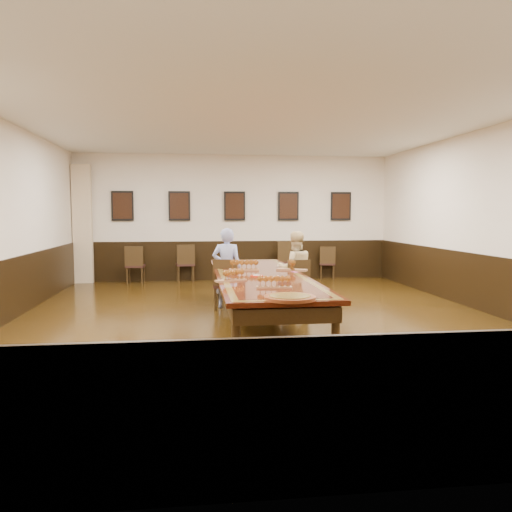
{
  "coord_description": "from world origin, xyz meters",
  "views": [
    {
      "loc": [
        -1.04,
        -7.84,
        1.74
      ],
      "look_at": [
        0.0,
        0.5,
        1.0
      ],
      "focal_mm": 35.0,
      "sensor_mm": 36.0,
      "label": 1
    }
  ],
  "objects": [
    {
      "name": "flight_a",
      "position": [
        -0.2,
        0.51,
        0.84
      ],
      "size": [
        0.53,
        0.24,
        0.19
      ],
      "color": "#8E5E3B",
      "rests_on": "conference_table"
    },
    {
      "name": "red_plate_grp",
      "position": [
        -0.09,
        -0.28,
        0.76
      ],
      "size": [
        0.2,
        0.2,
        0.03
      ],
      "color": "red",
      "rests_on": "conference_table"
    },
    {
      "name": "flight_c",
      "position": [
        -0.51,
        -0.77,
        0.83
      ],
      "size": [
        0.47,
        0.31,
        0.17
      ],
      "color": "#8E5E3B",
      "rests_on": "conference_table"
    },
    {
      "name": "wall_right",
      "position": [
        4.01,
        0.0,
        1.6
      ],
      "size": [
        0.02,
        10.0,
        3.2
      ],
      "primitive_type": "cube",
      "color": "#F3E1CC",
      "rests_on": "floor"
    },
    {
      "name": "ceiling",
      "position": [
        0.0,
        0.0,
        3.21
      ],
      "size": [
        8.0,
        10.0,
        0.02
      ],
      "primitive_type": "cube",
      "color": "white",
      "rests_on": "floor"
    },
    {
      "name": "spare_chair_c",
      "position": [
        1.26,
        4.72,
        0.51
      ],
      "size": [
        0.53,
        0.56,
        1.02
      ],
      "primitive_type": null,
      "rotation": [
        0.0,
        0.0,
        3.24
      ],
      "color": "black",
      "rests_on": "floor"
    },
    {
      "name": "curtain",
      "position": [
        -3.75,
        4.82,
        1.45
      ],
      "size": [
        0.45,
        0.18,
        2.9
      ],
      "primitive_type": "cube",
      "color": "beige",
      "rests_on": "floor"
    },
    {
      "name": "chair_man",
      "position": [
        -0.47,
        1.04,
        0.46
      ],
      "size": [
        0.51,
        0.54,
        0.91
      ],
      "primitive_type": null,
      "rotation": [
        0.0,
        0.0,
        2.96
      ],
      "color": "black",
      "rests_on": "floor"
    },
    {
      "name": "spare_chair_a",
      "position": [
        -2.47,
        4.57,
        0.46
      ],
      "size": [
        0.46,
        0.49,
        0.92
      ],
      "primitive_type": null,
      "rotation": [
        0.0,
        0.0,
        3.09
      ],
      "color": "black",
      "rests_on": "floor"
    },
    {
      "name": "posters",
      "position": [
        0.0,
        4.94,
        1.9
      ],
      "size": [
        6.14,
        0.04,
        0.74
      ],
      "color": "black",
      "rests_on": "wall_back"
    },
    {
      "name": "carved_platter",
      "position": [
        0.04,
        -2.33,
        0.77
      ],
      "size": [
        0.71,
        0.71,
        0.05
      ],
      "color": "#632913",
      "rests_on": "conference_table"
    },
    {
      "name": "person_woman",
      "position": [
        0.81,
        1.16,
        0.69
      ],
      "size": [
        0.72,
        0.57,
        1.39
      ],
      "primitive_type": "imported",
      "rotation": [
        0.0,
        0.0,
        3.2
      ],
      "color": "#F9DB9B",
      "rests_on": "floor"
    },
    {
      "name": "flight_d",
      "position": [
        -0.01,
        -1.51,
        0.83
      ],
      "size": [
        0.47,
        0.2,
        0.17
      ],
      "color": "#8E5E3B",
      "rests_on": "conference_table"
    },
    {
      "name": "conference_table",
      "position": [
        0.0,
        0.0,
        0.61
      ],
      "size": [
        1.4,
        5.0,
        0.76
      ],
      "color": "black",
      "rests_on": "floor"
    },
    {
      "name": "chair_woman",
      "position": [
        0.81,
        1.06,
        0.44
      ],
      "size": [
        0.44,
        0.48,
        0.89
      ],
      "primitive_type": null,
      "rotation": [
        0.0,
        0.0,
        3.2
      ],
      "color": "black",
      "rests_on": "floor"
    },
    {
      "name": "spare_chair_b",
      "position": [
        -1.27,
        4.72,
        0.47
      ],
      "size": [
        0.49,
        0.53,
        0.94
      ],
      "primitive_type": null,
      "rotation": [
        0.0,
        0.0,
        3.26
      ],
      "color": "black",
      "rests_on": "floor"
    },
    {
      "name": "wall_front",
      "position": [
        0.0,
        -5.01,
        1.6
      ],
      "size": [
        8.0,
        0.02,
        3.2
      ],
      "primitive_type": "cube",
      "color": "#F3E1CC",
      "rests_on": "floor"
    },
    {
      "name": "pink_phone",
      "position": [
        0.6,
        0.19,
        0.76
      ],
      "size": [
        0.1,
        0.14,
        0.01
      ],
      "primitive_type": "cube",
      "rotation": [
        0.0,
        0.0,
        0.33
      ],
      "color": "#DB499B",
      "rests_on": "conference_table"
    },
    {
      "name": "spare_chair_d",
      "position": [
        2.42,
        4.84,
        0.43
      ],
      "size": [
        0.48,
        0.51,
        0.85
      ],
      "primitive_type": null,
      "rotation": [
        0.0,
        0.0,
        2.94
      ],
      "color": "black",
      "rests_on": "floor"
    },
    {
      "name": "wainscoting",
      "position": [
        0.0,
        0.0,
        0.5
      ],
      "size": [
        8.0,
        10.0,
        1.0
      ],
      "color": "black",
      "rests_on": "floor"
    },
    {
      "name": "wall_back",
      "position": [
        0.0,
        5.01,
        1.6
      ],
      "size": [
        8.0,
        0.02,
        3.2
      ],
      "primitive_type": "cube",
      "color": "#F3E1CC",
      "rests_on": "floor"
    },
    {
      "name": "flight_b",
      "position": [
        0.6,
        0.4,
        0.84
      ],
      "size": [
        0.53,
        0.38,
        0.19
      ],
      "color": "#8E5E3B",
      "rests_on": "conference_table"
    },
    {
      "name": "floor",
      "position": [
        0.0,
        0.0,
        -0.01
      ],
      "size": [
        8.0,
        10.0,
        0.02
      ],
      "primitive_type": "cube",
      "color": "black",
      "rests_on": "ground"
    },
    {
      "name": "person_man",
      "position": [
        -0.45,
        1.14,
        0.73
      ],
      "size": [
        0.59,
        0.44,
        1.46
      ],
      "primitive_type": "imported",
      "rotation": [
        0.0,
        0.0,
        2.96
      ],
      "color": "#5063C8",
      "rests_on": "floor"
    }
  ]
}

